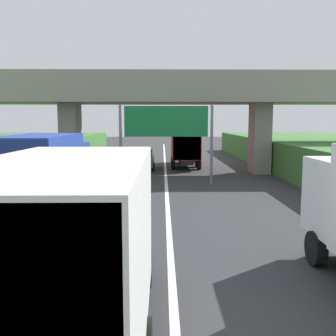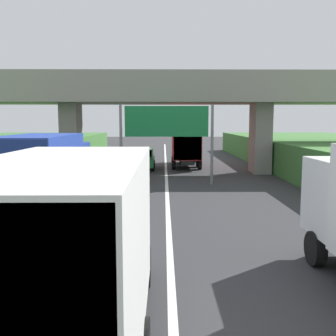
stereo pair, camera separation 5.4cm
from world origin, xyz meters
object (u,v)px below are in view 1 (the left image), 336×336
truck_blue (46,172)px  car_green (143,159)px  construction_barrel_2 (22,201)px  truck_red (185,144)px  construction_barrel_3 (51,183)px  construction_barrel_4 (69,172)px  truck_silver (77,246)px  overhead_highway_sign (166,126)px

truck_blue → car_green: (3.05, 16.25, -1.08)m
car_green → construction_barrel_2: size_ratio=4.56×
truck_red → construction_barrel_3: bearing=-124.3°
truck_red → construction_barrel_4: truck_red is taller
car_green → construction_barrel_4: (-4.85, -5.23, -0.40)m
construction_barrel_2 → truck_red: bearing=64.2°
truck_silver → construction_barrel_2: (-4.87, 10.80, -1.47)m
truck_red → truck_blue: size_ratio=1.00×
car_green → construction_barrel_2: (-4.63, -14.79, -0.40)m
truck_silver → car_green: bearing=90.5°
truck_silver → construction_barrel_2: size_ratio=8.11×
construction_barrel_4 → construction_barrel_3: bearing=-88.4°
truck_silver → car_green: truck_silver is taller
truck_silver → construction_barrel_3: 16.42m
truck_blue → car_green: bearing=79.4°
truck_silver → construction_barrel_3: size_ratio=8.11×
overhead_highway_sign → car_green: bearing=103.8°
truck_red → construction_barrel_4: 11.31m
construction_barrel_2 → construction_barrel_4: (-0.22, 9.56, 0.00)m
truck_red → truck_blue: (-6.63, -18.42, 0.00)m
construction_barrel_3 → truck_silver: bearing=-72.4°
overhead_highway_sign → truck_silver: size_ratio=0.81×
construction_barrel_4 → overhead_highway_sign: bearing=-19.5°
overhead_highway_sign → construction_barrel_4: 7.80m
truck_blue → construction_barrel_3: 6.63m
truck_red → car_green: 4.32m
overhead_highway_sign → truck_silver: bearing=-95.2°
truck_silver → construction_barrel_4: bearing=104.0°
construction_barrel_2 → construction_barrel_3: same height
truck_red → construction_barrel_2: bearing=-115.8°
truck_red → car_green: bearing=-148.9°
overhead_highway_sign → truck_blue: 10.10m
truck_red → truck_silver: bearing=-96.9°
construction_barrel_2 → construction_barrel_4: 9.57m
truck_red → truck_blue: 19.58m
construction_barrel_3 → truck_blue: bearing=-75.0°
construction_barrel_3 → overhead_highway_sign: bearing=20.1°
overhead_highway_sign → construction_barrel_4: overhead_highway_sign is taller
overhead_highway_sign → construction_barrel_2: (-6.49, -7.19, -3.20)m
construction_barrel_3 → construction_barrel_4: 4.78m
construction_barrel_2 → construction_barrel_3: 4.78m
overhead_highway_sign → truck_silver: overhead_highway_sign is taller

